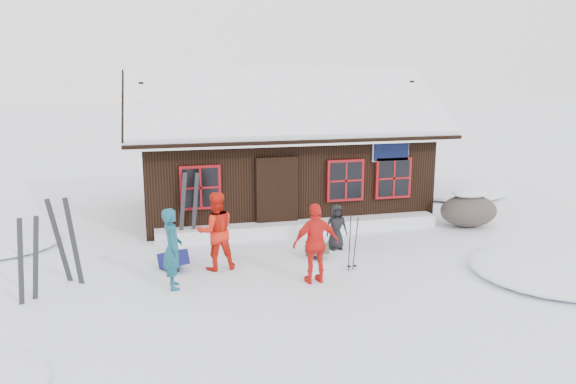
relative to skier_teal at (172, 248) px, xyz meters
name	(u,v)px	position (x,y,z in m)	size (l,w,h in m)	color
ground	(262,266)	(1.97, 0.82, -0.82)	(120.00, 120.00, 0.00)	white
mountain_hut	(278,160)	(3.47, 5.80, 0.76)	(8.90, 6.09, 4.42)	black
snow_drift	(301,227)	(3.47, 3.07, -0.65)	(7.60, 0.60, 0.35)	white
snow_mounds	(310,237)	(3.62, 2.68, -0.82)	(20.60, 13.20, 0.48)	white
skier_teal	(172,248)	(0.00, 0.00, 0.00)	(0.60, 0.39, 1.64)	#134A5A
skier_orange_left	(216,231)	(0.96, 0.88, 0.04)	(0.84, 0.65, 1.73)	red
skier_orange_right	(316,243)	(2.84, -0.40, 0.01)	(0.98, 0.41, 1.67)	red
skier_crouched	(336,227)	(3.96, 1.59, -0.27)	(0.54, 0.35, 1.11)	black
boulder	(469,210)	(8.19, 2.64, -0.34)	(1.62, 1.21, 0.94)	#4E453F
ski_pair_left	(28,261)	(-2.64, -0.01, -0.03)	(0.45, 0.30, 1.68)	black
ski_pair_mid	(66,242)	(-2.08, 0.83, 0.05)	(0.66, 0.28, 1.83)	black
ski_pair_right	(189,209)	(0.54, 3.02, 0.05)	(0.59, 0.16, 1.85)	black
ski_poles	(352,244)	(3.83, 0.12, -0.24)	(0.22, 0.11, 1.24)	black
backpack_blue	(173,263)	(0.04, 1.04, -0.65)	(0.46, 0.61, 0.33)	#131351
backpack_olive	(317,252)	(3.31, 1.06, -0.69)	(0.37, 0.50, 0.27)	#3A3C2B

